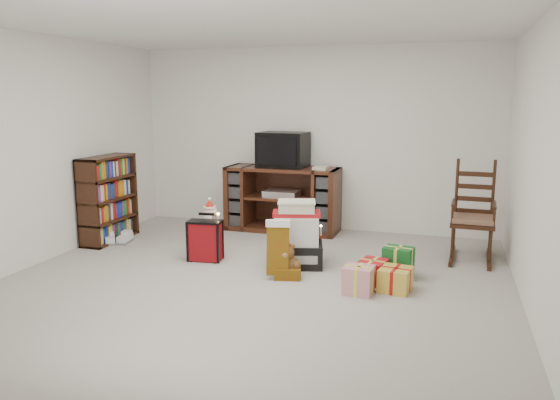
% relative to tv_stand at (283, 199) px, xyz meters
% --- Properties ---
extents(room, '(5.01, 5.01, 2.51)m').
position_rel_tv_stand_xyz_m(room, '(0.36, -2.19, 0.81)').
color(room, '#A8A29A').
rests_on(room, ground).
extents(tv_stand, '(1.55, 0.58, 0.88)m').
position_rel_tv_stand_xyz_m(tv_stand, '(0.00, 0.00, 0.00)').
color(tv_stand, '#472014').
rests_on(tv_stand, floor).
extents(bookshelf, '(0.30, 0.89, 1.09)m').
position_rel_tv_stand_xyz_m(bookshelf, '(-1.97, -1.17, 0.08)').
color(bookshelf, '#33190E').
rests_on(bookshelf, floor).
extents(rocking_chair, '(0.51, 0.80, 1.17)m').
position_rel_tv_stand_xyz_m(rocking_chair, '(2.45, -0.65, -0.04)').
color(rocking_chair, '#33190E').
rests_on(rocking_chair, floor).
extents(gift_pile, '(0.65, 0.54, 0.71)m').
position_rel_tv_stand_xyz_m(gift_pile, '(0.62, -1.51, -0.13)').
color(gift_pile, black).
rests_on(gift_pile, floor).
extents(red_suitcase, '(0.37, 0.22, 0.54)m').
position_rel_tv_stand_xyz_m(red_suitcase, '(-0.41, -1.63, -0.21)').
color(red_suitcase, maroon).
rests_on(red_suitcase, floor).
extents(stocking, '(0.31, 0.18, 0.61)m').
position_rel_tv_stand_xyz_m(stocking, '(0.55, -1.98, -0.14)').
color(stocking, '#0B6A0B').
rests_on(stocking, floor).
extents(teddy_bear, '(0.23, 0.20, 0.34)m').
position_rel_tv_stand_xyz_m(teddy_bear, '(0.63, -1.88, -0.29)').
color(teddy_bear, brown).
rests_on(teddy_bear, floor).
extents(santa_figurine, '(0.26, 0.25, 0.54)m').
position_rel_tv_stand_xyz_m(santa_figurine, '(0.72, -1.22, -0.24)').
color(santa_figurine, '#AB2312').
rests_on(santa_figurine, floor).
extents(mrs_claus_figurine, '(0.32, 0.31, 0.66)m').
position_rel_tv_stand_xyz_m(mrs_claus_figurine, '(-0.47, -1.37, -0.19)').
color(mrs_claus_figurine, '#AB2312').
rests_on(mrs_claus_figurine, floor).
extents(sneaker_pair, '(0.40, 0.30, 0.10)m').
position_rel_tv_stand_xyz_m(sneaker_pair, '(-1.80, -1.27, -0.39)').
color(sneaker_pair, white).
rests_on(sneaker_pair, floor).
extents(gift_cluster, '(0.57, 0.88, 0.27)m').
position_rel_tv_stand_xyz_m(gift_cluster, '(1.60, -1.89, -0.31)').
color(gift_cluster, '#AD1319').
rests_on(gift_cluster, floor).
extents(crt_television, '(0.67, 0.51, 0.47)m').
position_rel_tv_stand_xyz_m(crt_television, '(-0.00, 0.03, 0.68)').
color(crt_television, black).
rests_on(crt_television, tv_stand).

